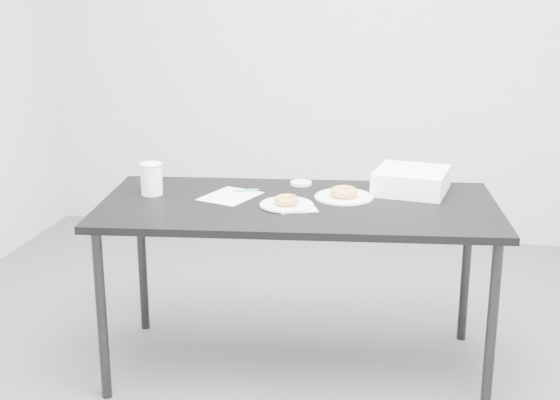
% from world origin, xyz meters
% --- Properties ---
extents(floor, '(4.00, 4.00, 0.00)m').
position_xyz_m(floor, '(0.00, 0.00, 0.00)').
color(floor, '#505055').
rests_on(floor, ground).
extents(wall_back, '(4.00, 0.02, 2.70)m').
position_xyz_m(wall_back, '(0.00, 2.00, 1.35)').
color(wall_back, silver).
rests_on(wall_back, floor).
extents(table, '(1.76, 0.98, 0.76)m').
position_xyz_m(table, '(0.03, 0.11, 0.71)').
color(table, black).
rests_on(table, floor).
extents(scorecard, '(0.27, 0.30, 0.00)m').
position_xyz_m(scorecard, '(-0.28, 0.15, 0.77)').
color(scorecard, white).
rests_on(scorecard, table).
extents(logo_patch, '(0.05, 0.05, 0.00)m').
position_xyz_m(logo_patch, '(-0.21, 0.25, 0.77)').
color(logo_patch, green).
rests_on(logo_patch, scorecard).
extents(pen, '(0.11, 0.05, 0.01)m').
position_xyz_m(pen, '(-0.23, 0.24, 0.77)').
color(pen, '#0E9B80').
rests_on(pen, scorecard).
extents(napkin, '(0.21, 0.21, 0.00)m').
position_xyz_m(napkin, '(0.03, 0.03, 0.77)').
color(napkin, white).
rests_on(napkin, table).
extents(plate_near, '(0.22, 0.22, 0.01)m').
position_xyz_m(plate_near, '(-0.01, 0.05, 0.77)').
color(plate_near, silver).
rests_on(plate_near, napkin).
extents(donut_near, '(0.13, 0.13, 0.04)m').
position_xyz_m(donut_near, '(-0.01, 0.05, 0.79)').
color(donut_near, '#C47A3E').
rests_on(donut_near, plate_near).
extents(plate_far, '(0.25, 0.25, 0.01)m').
position_xyz_m(plate_far, '(0.21, 0.22, 0.77)').
color(plate_far, silver).
rests_on(plate_far, table).
extents(donut_far, '(0.14, 0.14, 0.04)m').
position_xyz_m(donut_far, '(0.21, 0.22, 0.79)').
color(donut_far, '#C47A3E').
rests_on(donut_far, plate_far).
extents(coffee_cup, '(0.09, 0.09, 0.14)m').
position_xyz_m(coffee_cup, '(-0.62, 0.11, 0.83)').
color(coffee_cup, white).
rests_on(coffee_cup, table).
extents(cup_lid, '(0.10, 0.10, 0.01)m').
position_xyz_m(cup_lid, '(-0.01, 0.40, 0.77)').
color(cup_lid, white).
rests_on(cup_lid, table).
extents(bakery_box, '(0.34, 0.34, 0.10)m').
position_xyz_m(bakery_box, '(0.49, 0.38, 0.81)').
color(bakery_box, white).
rests_on(bakery_box, table).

